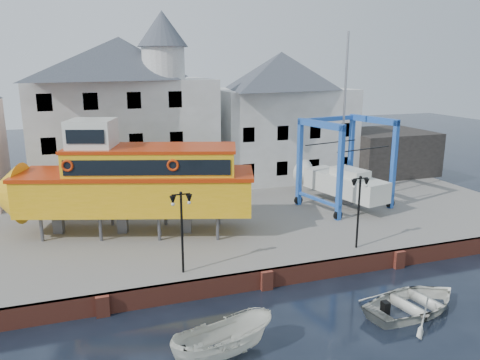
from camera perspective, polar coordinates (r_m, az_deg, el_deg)
name	(u,v)px	position (r m, az deg, el deg)	size (l,w,h in m)	color
ground	(266,289)	(24.50, 3.19, -13.10)	(140.00, 140.00, 0.00)	black
hardstanding	(209,215)	(33.97, -3.80, -4.33)	(44.00, 22.00, 1.00)	slate
quay_wall	(265,279)	(24.36, 3.11, -11.95)	(44.00, 0.47, 1.00)	brown
building_white_main	(125,113)	(38.91, -13.89, 7.95)	(14.00, 8.30, 14.00)	#B9BAB3
building_white_right	(280,115)	(43.07, 4.94, 7.84)	(12.00, 8.00, 11.20)	#B9BAB3
shed_dark	(384,152)	(46.85, 17.13, 3.32)	(8.00, 7.00, 4.00)	black
lamp_post_left	(181,212)	(22.89, -7.16, -3.86)	(1.12, 0.32, 4.20)	black
lamp_post_right	(360,194)	(26.65, 14.37, -1.64)	(1.12, 0.32, 4.20)	black
tour_boat	(121,181)	(29.08, -14.35, -0.09)	(16.46, 8.54, 7.00)	#59595E
travel_lift	(338,177)	(35.21, 11.85, 0.39)	(6.59, 8.41, 12.32)	blue
motorboat_a	(223,357)	(19.55, -2.08, -20.76)	(1.62, 4.31, 1.67)	silver
motorboat_b	(414,311)	(23.93, 20.42, -14.73)	(3.70, 5.19, 1.07)	silver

